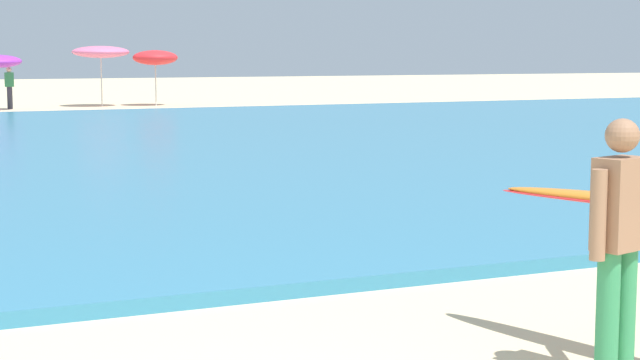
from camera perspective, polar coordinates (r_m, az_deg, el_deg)
surfer_with_board at (r=7.12m, az=17.25°, el=-2.29°), size 1.26×2.73×1.73m
beach_umbrella_5 at (r=41.76m, az=-12.03°, el=6.94°), size 2.24×2.24×2.40m
beach_umbrella_6 at (r=42.02m, az=-9.10°, el=6.69°), size 1.79×1.80×2.22m
beachgoer_near_row_mid at (r=40.75m, az=-16.79°, el=4.96°), size 0.32×0.20×1.58m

